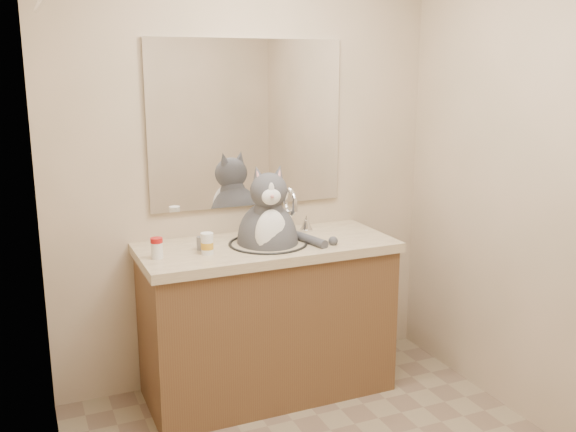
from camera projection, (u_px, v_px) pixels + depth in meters
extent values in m
cube|color=#CCB196|center=(247.00, 169.00, 3.55)|extent=(2.20, 0.01, 2.40)
cube|color=#CCB196|center=(50.00, 249.00, 2.00)|extent=(0.01, 2.50, 2.40)
cube|color=#CCB196|center=(576.00, 194.00, 2.86)|extent=(0.01, 2.50, 2.40)
cube|color=brown|center=(267.00, 323.00, 3.47)|extent=(1.30, 0.55, 0.80)
cube|color=beige|center=(267.00, 248.00, 3.38)|extent=(1.34, 0.59, 0.05)
torus|color=black|center=(268.00, 244.00, 3.35)|extent=(0.42, 0.42, 0.02)
ellipsoid|color=white|center=(268.00, 258.00, 3.37)|extent=(0.40, 0.40, 0.15)
cylinder|color=silver|center=(285.00, 216.00, 3.55)|extent=(0.03, 0.03, 0.18)
torus|color=silver|center=(290.00, 202.00, 3.47)|extent=(0.03, 0.16, 0.16)
cone|color=silver|center=(306.00, 222.00, 3.61)|extent=(0.06, 0.06, 0.08)
cube|color=white|center=(248.00, 124.00, 3.47)|extent=(1.10, 0.02, 0.90)
cube|color=beige|center=(71.00, 297.00, 2.16)|extent=(0.01, 1.20, 1.90)
ellipsoid|color=#4C4C51|center=(268.00, 242.00, 3.38)|extent=(0.38, 0.41, 0.43)
ellipsoid|color=white|center=(271.00, 235.00, 3.25)|extent=(0.19, 0.13, 0.27)
ellipsoid|color=#4C4C51|center=(269.00, 191.00, 3.27)|extent=(0.23, 0.21, 0.19)
ellipsoid|color=white|center=(271.00, 197.00, 3.20)|extent=(0.11, 0.07, 0.08)
sphere|color=#D88C8C|center=(272.00, 196.00, 3.17)|extent=(0.02, 0.02, 0.02)
cone|color=#4C4C51|center=(257.00, 174.00, 3.25)|extent=(0.09, 0.08, 0.09)
cone|color=#4C4C51|center=(279.00, 173.00, 3.27)|extent=(0.09, 0.08, 0.09)
cylinder|color=#4C4C51|center=(308.00, 239.00, 3.37)|extent=(0.11, 0.29, 0.05)
cylinder|color=white|center=(157.00, 250.00, 3.09)|extent=(0.08, 0.08, 0.08)
cylinder|color=#B21313|center=(156.00, 240.00, 3.08)|extent=(0.08, 0.08, 0.02)
cylinder|color=white|center=(207.00, 246.00, 3.16)|extent=(0.07, 0.07, 0.09)
cylinder|color=gold|center=(207.00, 246.00, 3.16)|extent=(0.07, 0.07, 0.03)
cylinder|color=white|center=(207.00, 235.00, 3.15)|extent=(0.07, 0.07, 0.02)
cylinder|color=slate|center=(201.00, 243.00, 3.23)|extent=(0.06, 0.06, 0.07)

